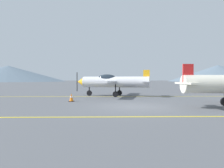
# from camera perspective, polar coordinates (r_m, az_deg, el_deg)

# --- Properties ---
(ground_plane) EXTENTS (400.00, 400.00, 0.00)m
(ground_plane) POSITION_cam_1_polar(r_m,az_deg,el_deg) (13.21, 5.56, -5.83)
(ground_plane) COLOR #54565B
(apron_line_near) EXTENTS (80.00, 0.16, 0.01)m
(apron_line_near) POSITION_cam_1_polar(r_m,az_deg,el_deg) (9.65, 8.18, -8.48)
(apron_line_near) COLOR yellow
(apron_line_near) RESTS_ON ground_plane
(apron_line_far) EXTENTS (80.00, 0.16, 0.01)m
(apron_line_far) POSITION_cam_1_polar(r_m,az_deg,el_deg) (20.45, 3.10, -3.26)
(apron_line_far) COLOR yellow
(apron_line_far) RESTS_ON ground_plane
(airplane_mid) EXTENTS (7.26, 8.25, 2.48)m
(airplane_mid) POSITION_cam_1_polar(r_m,az_deg,el_deg) (20.80, 0.21, 0.66)
(airplane_mid) COLOR silver
(airplane_mid) RESTS_ON ground_plane
(car_sedan) EXTENTS (3.72, 4.62, 1.62)m
(car_sedan) POSITION_cam_1_polar(r_m,az_deg,el_deg) (31.41, 22.65, -0.22)
(car_sedan) COLOR red
(car_sedan) RESTS_ON ground_plane
(traffic_cone_front) EXTENTS (0.36, 0.36, 0.59)m
(traffic_cone_front) POSITION_cam_1_polar(r_m,az_deg,el_deg) (16.13, -10.58, -3.51)
(traffic_cone_front) COLOR black
(traffic_cone_front) RESTS_ON ground_plane
(hill_left) EXTENTS (71.21, 71.21, 9.90)m
(hill_left) POSITION_cam_1_polar(r_m,az_deg,el_deg) (151.30, -25.49, 2.48)
(hill_left) COLOR slate
(hill_left) RESTS_ON ground_plane
(hill_centerleft) EXTENTS (62.69, 62.69, 10.53)m
(hill_centerleft) POSITION_cam_1_polar(r_m,az_deg,el_deg) (156.11, 25.91, 2.55)
(hill_centerleft) COLOR slate
(hill_centerleft) RESTS_ON ground_plane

